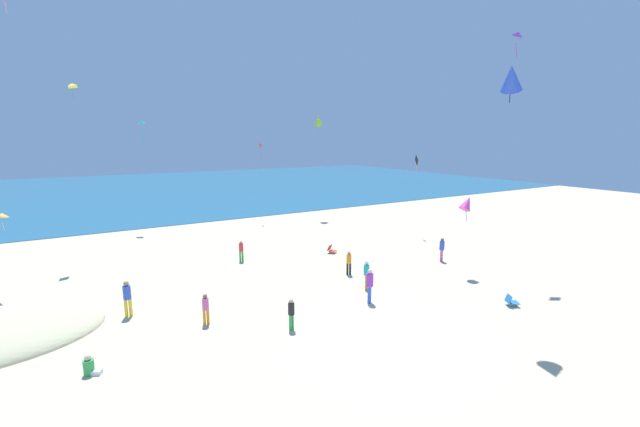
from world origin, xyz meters
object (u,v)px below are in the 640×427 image
Objects in this scene: person_7 at (366,273)px; kite_lime at (319,121)px; person_5 at (442,248)px; kite_black at (417,160)px; kite_magenta at (467,203)px; person_2 at (349,261)px; beach_chair_near_camera at (331,249)px; beach_chair_far_right at (511,301)px; kite_purple at (519,34)px; person_0 at (127,296)px; person_4 at (241,249)px; kite_orange at (2,215)px; person_6 at (291,312)px; person_8 at (370,283)px; person_3 at (206,307)px; kite_teal at (141,122)px; person_1 at (90,367)px; kite_red at (260,146)px; kite_yellow at (72,85)px; kite_blue at (511,78)px.

kite_lime is at bearing 107.13° from person_7.
kite_black is (3.78, 6.63, 5.33)m from person_5.
person_2 is at bearing 152.02° from kite_magenta.
beach_chair_near_camera is 1.02× the size of beach_chair_far_right.
kite_purple is (1.98, -2.88, 12.91)m from person_5.
person_4 is (7.31, 5.37, -0.15)m from person_0.
kite_orange is (-23.72, 7.47, 3.28)m from person_5.
kite_purple is at bearing -114.51° from person_6.
person_5 is 8.82m from person_8.
kite_teal is (0.62, 21.58, 8.58)m from person_3.
person_3 is 0.80× the size of person_8.
person_0 is at bearing -155.68° from person_8.
person_3 is 26.64m from kite_lime.
kite_purple is (22.38, 0.19, 13.56)m from person_1.
beach_chair_far_right is 0.49× the size of kite_red.
person_3 is (-9.09, -2.19, -0.04)m from person_2.
person_7 is (-7.26, -1.42, -0.02)m from person_5.
kite_yellow is at bearing 144.98° from kite_purple.
person_6 is at bearing 78.53° from person_5.
kite_magenta is at bearing 87.59° from person_2.
person_8 is (-1.02, -1.62, 0.11)m from person_7.
person_0 is at bearing -166.72° from kite_black.
person_0 reaches higher than person_6.
person_2 is 1.16× the size of kite_black.
person_7 reaches higher than person_2.
kite_red reaches higher than kite_magenta.
kite_black reaches higher than kite_magenta.
person_4 is at bearing -133.83° from beach_chair_near_camera.
person_4 is at bearing 140.00° from kite_magenta.
kite_blue is at bearing -143.91° from person_6.
person_0 is at bearing -47.16° from person_4.
person_8 is at bearing -179.10° from kite_purple.
kite_teal reaches higher than person_1.
person_3 reaches higher than beach_chair_far_right.
beach_chair_far_right is 7.35m from person_5.
person_4 is at bearing -34.36° from kite_yellow.
kite_red reaches higher than beach_chair_far_right.
person_1 is at bearing -72.49° from kite_orange.
person_7 is at bearing -143.87° from kite_black.
person_0 is 26.82m from kite_lime.
kite_black is (24.18, 9.71, 5.97)m from person_1.
kite_blue is (2.25, -6.15, 9.51)m from person_7.
kite_yellow reaches higher than kite_teal.
person_7 is 1.00× the size of kite_red.
person_7 is at bearing 171.05° from kite_purple.
kite_magenta is at bearing -111.35° from person_6.
kite_blue is at bearing 11.50° from person_1.
person_6 is (5.87, -4.96, -0.18)m from person_0.
kite_lime reaches higher than kite_black.
kite_magenta is at bearing -57.21° from kite_teal.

